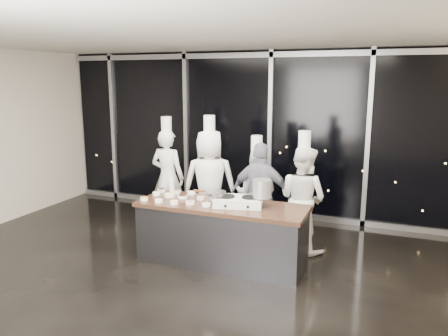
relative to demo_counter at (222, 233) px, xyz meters
The scene contains 14 objects.
ground 1.01m from the demo_counter, 90.00° to the right, with size 9.00×9.00×0.00m, color black.
room_shell 2.01m from the demo_counter, 78.94° to the right, with size 9.02×7.02×3.21m.
window_wall 2.78m from the demo_counter, 90.00° to the left, with size 8.90×0.11×3.20m.
demo_counter is the anchor object (origin of this frame).
stove 0.57m from the demo_counter, ahead, with size 0.75×0.56×0.14m.
frying_pan 0.62m from the demo_counter, 145.03° to the right, with size 0.52×0.35×0.05m.
stock_pot 0.92m from the demo_counter, ahead, with size 0.25×0.25×0.25m, color #ABABAD.
prep_bowls 0.75m from the demo_counter, behind, with size 1.37×0.69×0.05m.
squeeze_bottle 1.20m from the demo_counter, 161.14° to the left, with size 0.07×0.07×0.27m.
chef_far_left 2.09m from the demo_counter, 141.03° to the left, with size 0.66×0.44×2.00m.
chef_left 1.29m from the demo_counter, 121.71° to the left, with size 1.06×0.89×2.07m.
chef_center 1.26m from the demo_counter, 83.49° to the left, with size 0.77×0.62×1.75m.
guest 1.02m from the demo_counter, 70.56° to the left, with size 1.00×0.45×1.68m.
chef_right 1.41m from the demo_counter, 44.17° to the left, with size 0.99×0.90×1.89m.
Camera 1 is at (2.26, -4.69, 2.67)m, focal length 35.00 mm.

